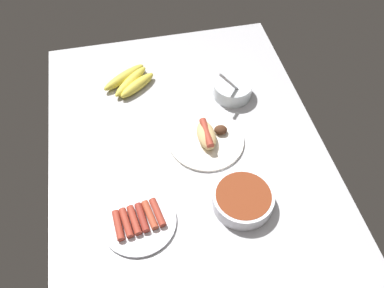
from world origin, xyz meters
TOP-DOWN VIEW (x-y plane):
  - ground_plane at (0.00, 0.00)cm, footprint 120.00×90.00cm
  - plate_hotdog_assembled at (-1.55, 7.01)cm, footprint 25.32×25.32cm
  - banana_bunch at (-33.70, -14.66)cm, footprint 18.54×20.96cm
  - plate_sausages at (23.50, -19.30)cm, footprint 22.02×22.02cm
  - bowl_coleslaw at (-20.61, 21.15)cm, footprint 14.00×14.01cm
  - bowl_chili at (23.95, 11.79)cm, footprint 18.20×18.20cm

SIDE VIEW (x-z plane):
  - ground_plane at x=0.00cm, z-range -3.00..0.00cm
  - plate_sausages at x=23.50cm, z-range -0.54..2.59cm
  - plate_hotdog_assembled at x=-1.55cm, z-range -1.19..4.42cm
  - banana_bunch at x=-33.70cm, z-range -0.05..3.85cm
  - bowl_chili at x=23.95cm, z-range 0.24..5.23cm
  - bowl_coleslaw at x=-20.61cm, z-range -4.50..10.78cm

